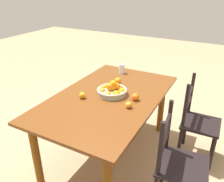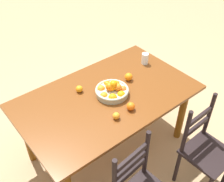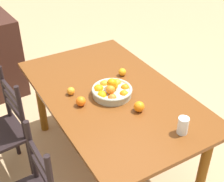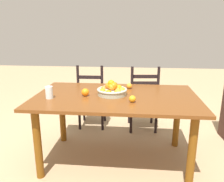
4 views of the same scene
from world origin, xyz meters
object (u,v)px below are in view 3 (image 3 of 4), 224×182
(orange_loose_1, at_px, (122,72))
(drinking_glass, at_px, (183,126))
(fruit_bowl, at_px, (112,90))
(chair_near_window, at_px, (3,132))
(orange_loose_2, at_px, (81,101))
(orange_loose_0, at_px, (71,91))
(dining_table, at_px, (112,102))
(orange_loose_3, at_px, (139,107))

(orange_loose_1, relative_size, drinking_glass, 0.54)
(fruit_bowl, distance_m, drinking_glass, 0.63)
(fruit_bowl, bearing_deg, orange_loose_1, -46.99)
(chair_near_window, bearing_deg, orange_loose_2, 51.15)
(fruit_bowl, distance_m, orange_loose_0, 0.31)
(fruit_bowl, height_order, drinking_glass, fruit_bowl)
(dining_table, distance_m, drinking_glass, 0.68)
(orange_loose_1, distance_m, orange_loose_2, 0.53)
(orange_loose_1, height_order, orange_loose_2, orange_loose_2)
(dining_table, relative_size, orange_loose_1, 25.79)
(fruit_bowl, bearing_deg, dining_table, -28.45)
(dining_table, xyz_separation_m, drinking_glass, (-0.64, -0.16, 0.16))
(dining_table, height_order, orange_loose_2, orange_loose_2)
(dining_table, bearing_deg, fruit_bowl, 151.55)
(orange_loose_3, bearing_deg, chair_near_window, 54.26)
(orange_loose_1, bearing_deg, orange_loose_2, 113.24)
(fruit_bowl, height_order, orange_loose_1, fruit_bowl)
(chair_near_window, height_order, orange_loose_0, chair_near_window)
(chair_near_window, bearing_deg, orange_loose_0, 65.31)
(orange_loose_0, relative_size, orange_loose_3, 0.78)
(orange_loose_2, bearing_deg, orange_loose_0, 1.49)
(fruit_bowl, height_order, orange_loose_3, fruit_bowl)
(dining_table, bearing_deg, orange_loose_0, 65.66)
(dining_table, relative_size, orange_loose_2, 22.75)
(orange_loose_0, relative_size, orange_loose_1, 0.94)
(chair_near_window, xyz_separation_m, orange_loose_2, (-0.35, -0.54, 0.33))
(orange_loose_0, xyz_separation_m, orange_loose_2, (-0.17, -0.00, 0.01))
(chair_near_window, distance_m, drinking_glass, 1.41)
(orange_loose_1, relative_size, orange_loose_3, 0.83)
(chair_near_window, bearing_deg, fruit_bowl, 60.40)
(fruit_bowl, bearing_deg, orange_loose_3, -165.39)
(fruit_bowl, bearing_deg, chair_near_window, 65.91)
(drinking_glass, bearing_deg, fruit_bowl, 16.88)
(chair_near_window, xyz_separation_m, drinking_glass, (-0.95, -0.98, 0.35))
(dining_table, xyz_separation_m, chair_near_window, (0.31, 0.82, -0.19))
(fruit_bowl, distance_m, orange_loose_3, 0.28)
(fruit_bowl, relative_size, orange_loose_2, 4.27)
(orange_loose_2, distance_m, drinking_glass, 0.75)
(chair_near_window, height_order, orange_loose_3, chair_near_window)
(orange_loose_2, xyz_separation_m, drinking_glass, (-0.60, -0.44, 0.02))
(orange_loose_2, relative_size, drinking_glass, 0.61)
(dining_table, height_order, drinking_glass, drinking_glass)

